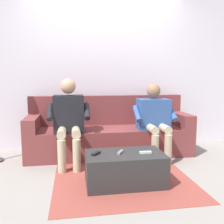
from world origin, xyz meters
The scene contains 10 objects.
ground_plane centered at (0.00, 0.60, 0.00)m, with size 8.00×8.00×0.00m, color gray.
back_wall centered at (0.00, -0.63, 1.32)m, with size 5.12×0.06×2.64m, color silver.
couch centered at (0.00, -0.12, 0.30)m, with size 2.42×0.70×0.87m.
coffee_table centered at (0.00, 0.99, 0.17)m, with size 0.84×0.49×0.34m.
person_left_seated centered at (-0.60, 0.19, 0.60)m, with size 0.59×0.57×1.07m.
person_right_seated centered at (0.60, 0.21, 0.64)m, with size 0.55×0.60×1.14m.
remote_white centered at (-0.22, 1.03, 0.35)m, with size 0.13×0.04×0.02m, color white.
remote_gray centered at (0.05, 0.99, 0.35)m, with size 0.13×0.03×0.02m, color gray.
remote_black centered at (0.31, 0.99, 0.36)m, with size 0.12×0.04×0.02m, color black.
floor_rug centered at (0.00, 0.85, 0.00)m, with size 1.54×1.47×0.01m, color #9E473D.
Camera 1 is at (0.55, 3.49, 1.15)m, focal length 39.28 mm.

